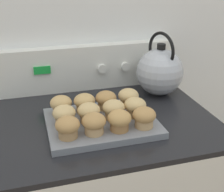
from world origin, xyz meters
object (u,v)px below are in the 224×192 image
(muffin_r0_c3, at_px, (144,117))
(muffin_r1_c2, at_px, (114,109))
(muffin_r1_c3, at_px, (135,107))
(muffin_r1_c1, at_px, (89,112))
(muffin_r2_c0, at_px, (61,105))
(muffin_r0_c2, at_px, (119,120))
(muffin_r2_c3, at_px, (128,97))
(muffin_r0_c0, at_px, (68,127))
(muffin_r2_c2, at_px, (106,100))
(muffin_pan, at_px, (101,123))
(muffin_r0_c1, at_px, (94,123))
(muffin_r2_c1, at_px, (85,103))
(tea_kettle, at_px, (160,71))
(muffin_r1_c0, at_px, (64,115))

(muffin_r0_c3, relative_size, muffin_r1_c2, 1.00)
(muffin_r1_c2, bearing_deg, muffin_r1_c3, -1.14)
(muffin_r1_c1, height_order, muffin_r2_c0, same)
(muffin_r0_c2, xyz_separation_m, muffin_r0_c3, (0.08, -0.00, 0.00))
(muffin_r1_c2, bearing_deg, muffin_r2_c3, 45.35)
(muffin_r0_c0, distance_m, muffin_r1_c3, 0.25)
(muffin_r0_c3, relative_size, muffin_r2_c2, 1.00)
(muffin_r2_c2, bearing_deg, muffin_pan, -115.21)
(muffin_r0_c2, height_order, muffin_r2_c2, same)
(muffin_r1_c2, relative_size, muffin_r1_c3, 1.00)
(muffin_pan, bearing_deg, muffin_r2_c2, 64.79)
(muffin_r0_c1, distance_m, muffin_r1_c1, 0.08)
(muffin_r1_c2, bearing_deg, muffin_r2_c1, 136.44)
(muffin_r2_c2, relative_size, tea_kettle, 0.29)
(muffin_pan, relative_size, muffin_r0_c2, 4.85)
(muffin_r1_c3, distance_m, muffin_r2_c1, 0.18)
(muffin_r0_c0, xyz_separation_m, muffin_r1_c1, (0.08, 0.08, 0.00))
(muffin_r1_c3, bearing_deg, muffin_r0_c1, -155.01)
(muffin_r1_c2, distance_m, tea_kettle, 0.33)
(muffin_r2_c2, bearing_deg, tea_kettle, 25.47)
(muffin_r0_c2, bearing_deg, muffin_r1_c2, 86.89)
(muffin_r0_c2, xyz_separation_m, muffin_r1_c1, (-0.08, 0.08, 0.00))
(muffin_r0_c0, distance_m, muffin_r2_c3, 0.29)
(muffin_r0_c0, xyz_separation_m, muffin_r2_c1, (0.08, 0.15, 0.00))
(muffin_r2_c3, bearing_deg, muffin_r1_c1, -153.80)
(muffin_r1_c1, bearing_deg, muffin_r1_c2, 0.09)
(muffin_r1_c0, relative_size, muffin_r1_c3, 1.00)
(muffin_r0_c0, distance_m, muffin_r0_c3, 0.24)
(muffin_r2_c0, height_order, muffin_r2_c2, same)
(muffin_r0_c1, xyz_separation_m, muffin_r0_c2, (0.08, -0.00, 0.00))
(muffin_r0_c3, bearing_deg, muffin_r1_c1, 153.68)
(muffin_r1_c1, xyz_separation_m, muffin_r2_c3, (0.16, 0.08, 0.00))
(muffin_r0_c0, bearing_deg, muffin_r1_c2, 24.83)
(muffin_r1_c0, distance_m, muffin_r1_c3, 0.24)
(muffin_r0_c0, distance_m, muffin_r2_c0, 0.16)
(muffin_r2_c2, distance_m, muffin_r2_c3, 0.08)
(muffin_r1_c2, bearing_deg, muffin_r2_c2, 93.26)
(muffin_r0_c2, distance_m, muffin_r1_c1, 0.11)
(muffin_r1_c2, bearing_deg, muffin_r0_c1, -138.08)
(muffin_r1_c1, relative_size, muffin_r1_c3, 1.00)
(muffin_r1_c0, distance_m, tea_kettle, 0.46)
(muffin_r0_c0, xyz_separation_m, muffin_r2_c3, (0.24, 0.16, 0.00))
(muffin_r2_c2, height_order, tea_kettle, tea_kettle)
(muffin_pan, relative_size, muffin_r1_c0, 4.85)
(muffin_r2_c0, relative_size, tea_kettle, 0.29)
(muffin_r0_c3, relative_size, muffin_r2_c1, 1.00)
(muffin_r1_c1, relative_size, muffin_r2_c1, 1.00)
(muffin_r0_c1, xyz_separation_m, muffin_r1_c0, (-0.08, 0.08, 0.00))
(muffin_r1_c1, relative_size, muffin_r2_c3, 1.00)
(muffin_r0_c1, relative_size, muffin_r1_c2, 1.00)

